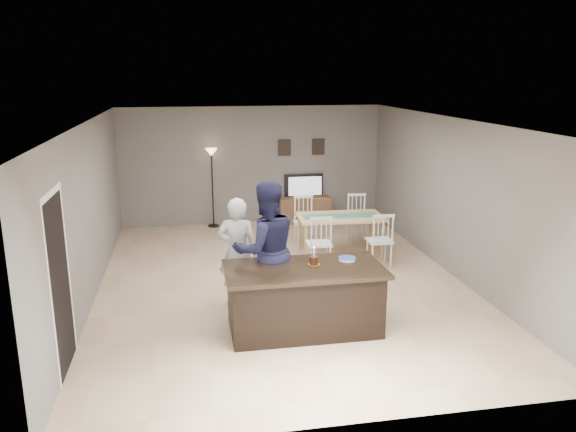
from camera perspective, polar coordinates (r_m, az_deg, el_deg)
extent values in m
plane|color=tan|center=(9.53, -0.64, -6.77)|extent=(8.00, 8.00, 0.00)
plane|color=slate|center=(13.01, -3.65, 5.14)|extent=(6.00, 0.00, 6.00)
plane|color=slate|center=(5.41, 6.57, -8.47)|extent=(6.00, 0.00, 6.00)
plane|color=slate|center=(9.13, -19.57, 0.32)|extent=(0.00, 8.00, 8.00)
plane|color=slate|center=(10.06, 16.44, 1.82)|extent=(0.00, 8.00, 8.00)
plane|color=white|center=(8.91, -0.69, 9.64)|extent=(8.00, 8.00, 0.00)
cube|color=black|center=(7.73, 1.63, -8.57)|extent=(2.00, 1.00, 0.85)
cube|color=black|center=(7.56, 1.65, -5.44)|extent=(2.15, 1.10, 0.05)
cube|color=brown|center=(13.19, 1.73, 0.63)|extent=(1.20, 0.40, 0.60)
imported|color=black|center=(13.14, 1.68, 3.09)|extent=(0.91, 0.12, 0.53)
plane|color=orange|center=(13.06, 1.76, 3.05)|extent=(0.78, 0.00, 0.78)
cube|color=black|center=(13.04, -0.36, 6.96)|extent=(0.30, 0.02, 0.38)
cube|color=black|center=(13.20, 3.09, 7.03)|extent=(0.30, 0.02, 0.38)
plane|color=black|center=(7.05, -22.10, -6.55)|extent=(0.00, 2.10, 2.10)
plane|color=white|center=(6.75, -22.94, 2.14)|extent=(0.00, 1.02, 1.02)
imported|color=#B2B3B7|center=(8.41, -5.14, -3.69)|extent=(0.70, 0.57, 1.67)
imported|color=#171833|center=(7.96, -2.26, -3.46)|extent=(1.08, 0.90, 2.00)
cylinder|color=yellow|center=(7.68, 2.64, -4.91)|extent=(0.16, 0.16, 0.00)
cylinder|color=#3B1C10|center=(7.66, 2.65, -4.51)|extent=(0.12, 0.12, 0.11)
cylinder|color=white|center=(7.63, 2.66, -3.69)|extent=(0.02, 0.02, 0.12)
sphere|color=#FFBF4C|center=(7.61, 2.67, -3.19)|extent=(0.02, 0.02, 0.02)
cylinder|color=white|center=(7.89, 6.02, -4.43)|extent=(0.24, 0.24, 0.01)
cylinder|color=white|center=(7.88, 6.02, -4.35)|extent=(0.24, 0.24, 0.01)
cylinder|color=white|center=(7.88, 6.03, -4.27)|extent=(0.24, 0.24, 0.01)
cylinder|color=#314F97|center=(7.88, 6.03, -4.22)|extent=(0.25, 0.25, 0.00)
cube|color=tan|center=(10.79, 5.34, -0.10)|extent=(1.67, 0.97, 0.04)
cylinder|color=tan|center=(10.39, 1.83, -2.82)|extent=(0.06, 0.06, 0.73)
cylinder|color=tan|center=(11.44, 8.44, -1.35)|extent=(0.06, 0.06, 0.73)
cube|color=#427858|center=(10.79, 5.35, 0.03)|extent=(1.44, 0.40, 0.01)
cube|color=silver|center=(10.08, 3.16, -2.81)|extent=(0.44, 0.42, 0.04)
cylinder|color=silver|center=(9.97, 2.35, -4.46)|extent=(0.03, 0.03, 0.44)
cylinder|color=silver|center=(10.34, 3.90, -3.77)|extent=(0.03, 0.03, 0.44)
cube|color=silver|center=(9.76, 3.42, -0.26)|extent=(0.39, 0.04, 0.05)
cube|color=silver|center=(10.36, 9.28, -2.50)|extent=(0.44, 0.42, 0.04)
cylinder|color=silver|center=(10.23, 8.57, -4.11)|extent=(0.03, 0.03, 0.44)
cylinder|color=silver|center=(10.63, 9.86, -3.45)|extent=(0.03, 0.03, 0.44)
cube|color=silver|center=(10.05, 9.71, -0.01)|extent=(0.39, 0.04, 0.05)
cube|color=silver|center=(11.43, 1.71, -0.71)|extent=(0.44, 0.42, 0.04)
cylinder|color=silver|center=(11.68, 2.40, -1.61)|extent=(0.03, 0.03, 0.44)
cylinder|color=silver|center=(11.31, 0.98, -2.13)|extent=(0.03, 0.03, 0.44)
cube|color=silver|center=(11.48, 1.57, 2.00)|extent=(0.39, 0.04, 0.05)
cube|color=silver|center=(11.68, 7.16, -0.49)|extent=(0.44, 0.42, 0.04)
cylinder|color=silver|center=(11.94, 7.72, -1.37)|extent=(0.03, 0.03, 0.44)
cylinder|color=silver|center=(11.55, 6.51, -1.88)|extent=(0.03, 0.03, 0.44)
cube|color=silver|center=(11.73, 7.00, 2.16)|extent=(0.39, 0.04, 0.05)
cylinder|color=black|center=(13.02, -7.55, -0.97)|extent=(0.27, 0.27, 0.03)
cylinder|color=black|center=(12.82, -7.67, 2.61)|extent=(0.03, 0.03, 1.65)
cone|color=#ECBA82|center=(12.68, -7.80, 6.43)|extent=(0.27, 0.27, 0.17)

